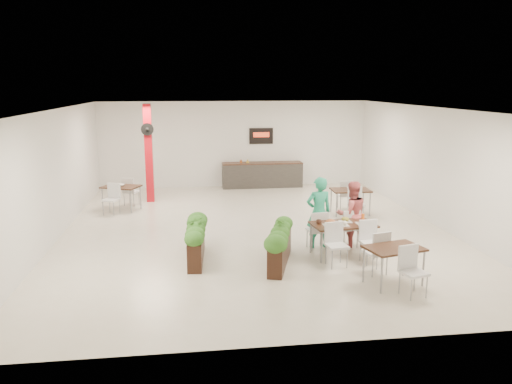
# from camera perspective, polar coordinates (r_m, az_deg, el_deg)

# --- Properties ---
(ground) EXTENTS (12.00, 12.00, 0.00)m
(ground) POSITION_cam_1_polar(r_m,az_deg,el_deg) (13.31, -0.12, -4.40)
(ground) COLOR beige
(ground) RESTS_ON ground
(room_shell) EXTENTS (10.10, 12.10, 3.22)m
(room_shell) POSITION_cam_1_polar(r_m,az_deg,el_deg) (12.88, -0.13, 4.18)
(room_shell) COLOR white
(room_shell) RESTS_ON ground
(red_column) EXTENTS (0.40, 0.41, 3.20)m
(red_column) POSITION_cam_1_polar(r_m,az_deg,el_deg) (16.64, -12.15, 4.47)
(red_column) COLOR #B90C17
(red_column) RESTS_ON ground
(service_counter) EXTENTS (3.00, 0.64, 2.20)m
(service_counter) POSITION_cam_1_polar(r_m,az_deg,el_deg) (18.78, 0.71, 2.05)
(service_counter) COLOR #2C2927
(service_counter) RESTS_ON ground
(main_table) EXTENTS (1.48, 1.75, 0.92)m
(main_table) POSITION_cam_1_polar(r_m,az_deg,el_deg) (11.39, 9.89, -4.14)
(main_table) COLOR black
(main_table) RESTS_ON ground
(diner_man) EXTENTS (0.66, 0.48, 1.70)m
(diner_man) POSITION_cam_1_polar(r_m,az_deg,el_deg) (11.83, 7.18, -2.34)
(diner_man) COLOR #26A87D
(diner_man) RESTS_ON ground
(diner_woman) EXTENTS (0.83, 0.68, 1.58)m
(diner_woman) POSITION_cam_1_polar(r_m,az_deg,el_deg) (12.07, 10.86, -2.48)
(diner_woman) COLOR #CF5C5E
(diner_woman) RESTS_ON ground
(planter_left) EXTENTS (0.49, 1.89, 0.98)m
(planter_left) POSITION_cam_1_polar(r_m,az_deg,el_deg) (11.09, -6.86, -5.19)
(planter_left) COLOR black
(planter_left) RESTS_ON ground
(planter_right) EXTENTS (0.84, 1.86, 1.01)m
(planter_right) POSITION_cam_1_polar(r_m,az_deg,el_deg) (10.74, 2.76, -5.74)
(planter_right) COLOR black
(planter_right) RESTS_ON ground
(side_table_a) EXTENTS (1.28, 1.66, 0.92)m
(side_table_a) POSITION_cam_1_polar(r_m,az_deg,el_deg) (15.88, -15.15, 0.21)
(side_table_a) COLOR black
(side_table_a) RESTS_ON ground
(side_table_b) EXTENTS (1.14, 1.63, 0.92)m
(side_table_b) POSITION_cam_1_polar(r_m,az_deg,el_deg) (15.09, 10.75, -0.17)
(side_table_b) COLOR black
(side_table_b) RESTS_ON ground
(side_table_c) EXTENTS (1.21, 1.67, 0.92)m
(side_table_c) POSITION_cam_1_polar(r_m,az_deg,el_deg) (10.01, 15.50, -6.84)
(side_table_c) COLOR black
(side_table_c) RESTS_ON ground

